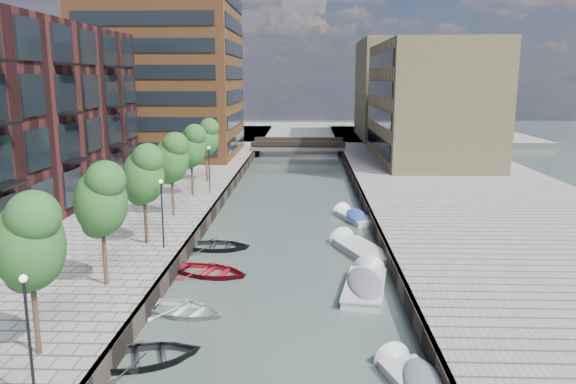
# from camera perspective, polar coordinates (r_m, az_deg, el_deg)

# --- Properties ---
(water) EXTENTS (300.00, 300.00, 0.00)m
(water) POSITION_cam_1_polar(r_m,az_deg,el_deg) (48.81, 0.46, -1.34)
(water) COLOR #38473F
(water) RESTS_ON ground
(quay_right) EXTENTS (20.00, 140.00, 1.00)m
(quay_right) POSITION_cam_1_polar(r_m,az_deg,el_deg) (50.87, 18.79, -0.86)
(quay_right) COLOR gray
(quay_right) RESTS_ON ground
(quay_wall_left) EXTENTS (0.25, 140.00, 1.00)m
(quay_wall_left) POSITION_cam_1_polar(r_m,az_deg,el_deg) (49.23, -6.66, -0.71)
(quay_wall_left) COLOR #332823
(quay_wall_left) RESTS_ON ground
(quay_wall_right) EXTENTS (0.25, 140.00, 1.00)m
(quay_wall_right) POSITION_cam_1_polar(r_m,az_deg,el_deg) (48.93, 7.62, -0.81)
(quay_wall_right) COLOR #332823
(quay_wall_right) RESTS_ON ground
(far_closure) EXTENTS (80.00, 40.00, 1.00)m
(far_closure) POSITION_cam_1_polar(r_m,az_deg,el_deg) (108.07, 1.30, 6.01)
(far_closure) COLOR gray
(far_closure) RESTS_ON ground
(tower) EXTENTS (18.00, 18.00, 30.00)m
(tower) POSITION_cam_1_polar(r_m,az_deg,el_deg) (75.00, -12.57, 15.18)
(tower) COLOR brown
(tower) RESTS_ON quay_left
(tan_block_near) EXTENTS (12.00, 25.00, 14.00)m
(tan_block_near) POSITION_cam_1_polar(r_m,az_deg,el_deg) (71.18, 14.10, 8.87)
(tan_block_near) COLOR tan
(tan_block_near) RESTS_ON quay_right
(tan_block_far) EXTENTS (12.00, 20.00, 16.00)m
(tan_block_far) POSITION_cam_1_polar(r_m,az_deg,el_deg) (96.72, 10.91, 10.21)
(tan_block_far) COLOR tan
(tan_block_far) RESTS_ON quay_right
(bridge) EXTENTS (13.00, 6.00, 1.30)m
(bridge) POSITION_cam_1_polar(r_m,az_deg,el_deg) (80.14, 1.06, 4.73)
(bridge) COLOR gray
(bridge) RESTS_ON ground
(tree_1) EXTENTS (2.50, 2.50, 5.95)m
(tree_1) POSITION_cam_1_polar(r_m,az_deg,el_deg) (21.69, -24.87, -4.42)
(tree_1) COLOR #382619
(tree_1) RESTS_ON quay_left
(tree_2) EXTENTS (2.50, 2.50, 5.95)m
(tree_2) POSITION_cam_1_polar(r_m,az_deg,el_deg) (27.92, -18.49, -0.56)
(tree_2) COLOR #382619
(tree_2) RESTS_ON quay_left
(tree_3) EXTENTS (2.50, 2.50, 5.95)m
(tree_3) POSITION_cam_1_polar(r_m,az_deg,el_deg) (34.44, -14.49, 1.87)
(tree_3) COLOR #382619
(tree_3) RESTS_ON quay_left
(tree_4) EXTENTS (2.50, 2.50, 5.95)m
(tree_4) POSITION_cam_1_polar(r_m,az_deg,el_deg) (41.12, -11.78, 3.51)
(tree_4) COLOR #382619
(tree_4) RESTS_ON quay_left
(tree_5) EXTENTS (2.50, 2.50, 5.95)m
(tree_5) POSITION_cam_1_polar(r_m,az_deg,el_deg) (47.90, -9.82, 4.69)
(tree_5) COLOR #382619
(tree_5) RESTS_ON quay_left
(tree_6) EXTENTS (2.50, 2.50, 5.95)m
(tree_6) POSITION_cam_1_polar(r_m,az_deg,el_deg) (54.73, -8.34, 5.57)
(tree_6) COLOR #382619
(tree_6) RESTS_ON quay_left
(lamp_0) EXTENTS (0.24, 0.24, 4.12)m
(lamp_0) POSITION_cam_1_polar(r_m,az_deg,el_deg) (19.17, -24.92, -12.15)
(lamp_0) COLOR black
(lamp_0) RESTS_ON quay_left
(lamp_1) EXTENTS (0.24, 0.24, 4.12)m
(lamp_1) POSITION_cam_1_polar(r_m,az_deg,el_deg) (33.49, -12.68, -1.44)
(lamp_1) COLOR black
(lamp_1) RESTS_ON quay_left
(lamp_2) EXTENTS (0.24, 0.24, 4.12)m
(lamp_2) POSITION_cam_1_polar(r_m,az_deg,el_deg) (48.87, -8.01, 2.76)
(lamp_2) COLOR black
(lamp_2) RESTS_ON quay_left
(sloop_0) EXTENTS (5.27, 4.48, 0.93)m
(sloop_0) POSITION_cam_1_polar(r_m,az_deg,el_deg) (23.49, -14.37, -16.41)
(sloop_0) COLOR black
(sloop_0) RESTS_ON ground
(sloop_2) EXTENTS (5.12, 4.34, 0.90)m
(sloop_2) POSITION_cam_1_polar(r_m,az_deg,el_deg) (32.11, -7.82, -8.36)
(sloop_2) COLOR maroon
(sloop_2) RESTS_ON ground
(sloop_3) EXTENTS (4.74, 4.03, 0.83)m
(sloop_3) POSITION_cam_1_polar(r_m,az_deg,el_deg) (27.35, -10.51, -12.09)
(sloop_3) COLOR silver
(sloop_3) RESTS_ON ground
(sloop_4) EXTENTS (4.46, 3.24, 0.91)m
(sloop_4) POSITION_cam_1_polar(r_m,az_deg,el_deg) (36.71, -7.27, -5.79)
(sloop_4) COLOR black
(sloop_4) RESTS_ON ground
(motorboat_2) EXTENTS (3.87, 5.94, 1.88)m
(motorboat_2) POSITION_cam_1_polar(r_m,az_deg,el_deg) (36.24, 7.04, -5.83)
(motorboat_2) COLOR silver
(motorboat_2) RESTS_ON ground
(motorboat_3) EXTENTS (3.27, 5.11, 1.61)m
(motorboat_3) POSITION_cam_1_polar(r_m,az_deg,el_deg) (44.29, 6.64, -2.50)
(motorboat_3) COLOR white
(motorboat_3) RESTS_ON ground
(motorboat_4) EXTENTS (2.91, 5.93, 1.89)m
(motorboat_4) POSITION_cam_1_polar(r_m,az_deg,el_deg) (30.10, 7.88, -9.28)
(motorboat_4) COLOR beige
(motorboat_4) RESTS_ON ground
(car) EXTENTS (2.80, 4.41, 1.40)m
(car) POSITION_cam_1_polar(r_m,az_deg,el_deg) (71.83, 10.26, 4.01)
(car) COLOR #B4B6B9
(car) RESTS_ON quay_right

